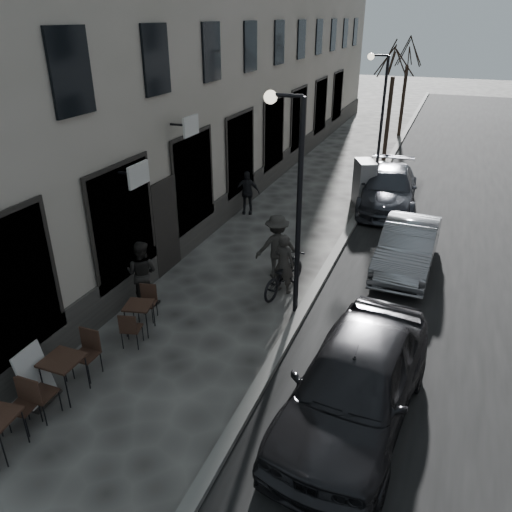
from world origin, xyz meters
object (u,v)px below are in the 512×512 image
Objects in this scene: streetlamp_near at (292,184)px; bistro_set_b at (64,373)px; streetlamp_far at (379,103)px; car_near at (355,382)px; bicycle at (284,274)px; car_mid at (408,247)px; bistro_set_c at (140,315)px; pedestrian_near at (142,273)px; utility_cabinet at (364,183)px; sign_board at (37,381)px; tree_near at (395,59)px; car_far at (388,188)px; tree_far at (409,51)px; pedestrian_far at (247,192)px; pedestrian_mid at (277,246)px.

bistro_set_b is at bearing -123.58° from streetlamp_near.
streetlamp_far is 15.42m from car_near.
car_mid reaches higher than bicycle.
bistro_set_c is 1.34m from pedestrian_near.
streetlamp_near is 8.52m from utility_cabinet.
streetlamp_far is 17.26m from sign_board.
tree_near reaches higher than bicycle.
utility_cabinet is at bearing 59.23° from bistro_set_c.
car_mid is at bearing 55.26° from bistro_set_b.
streetlamp_far is 3.36m from tree_near.
bicycle is 7.62m from car_far.
bistro_set_b is at bearing 90.76° from pedestrian_near.
utility_cabinet reaches higher than bistro_set_b.
utility_cabinet is 0.91m from car_far.
streetlamp_near is 15.08m from tree_near.
pedestrian_near is (-3.43, -1.00, -2.33)m from streetlamp_near.
bicycle is (-0.47, -20.22, -4.17)m from tree_far.
streetlamp_near is at bearing -102.51° from car_far.
bistro_set_b is 13.29m from car_far.
car_mid is 0.83× the size of car_far.
tree_far is 20.65m from bicycle.
bicycle is 1.19× the size of pedestrian_far.
tree_near is at bearing 66.30° from bistro_set_c.
utility_cabinet is at bearing -119.56° from pedestrian_near.
streetlamp_near is at bearing -116.33° from utility_cabinet.
car_mid is (3.24, 1.76, -0.22)m from pedestrian_mid.
utility_cabinet is 1.01× the size of pedestrian_near.
car_mid is (2.32, -11.71, -4.00)m from tree_near.
utility_cabinet is (0.20, -6.81, -3.83)m from tree_near.
bistro_set_b is 10.12m from pedestrian_far.
bistro_set_c is at bearing 174.74° from car_near.
car_near is (2.19, -15.08, -2.35)m from streetlamp_far.
streetlamp_far is at bearing -90.46° from tree_far.
pedestrian_near is (-3.50, -16.00, -3.84)m from tree_near.
tree_far is 13.37m from utility_cabinet.
bistro_set_c is (0.12, 2.28, -0.07)m from bistro_set_b.
car_near is (1.91, -11.27, -0.02)m from utility_cabinet.
car_mid is at bearing -151.28° from pedestrian_near.
pedestrian_mid is (-0.84, -10.47, -2.27)m from streetlamp_far.
tree_far reaches higher than car_mid.
tree_near reaches higher than sign_board.
streetlamp_far is 9.37m from car_mid.
streetlamp_near is 0.89× the size of tree_near.
pedestrian_near is 10.32m from car_far.
car_near is (5.11, 1.33, 0.32)m from bistro_set_b.
streetlamp_far is 1.05× the size of car_far.
utility_cabinet is 5.35m from car_mid.
streetlamp_near is 3.11× the size of bistro_set_b.
car_far is (1.57, 7.46, 0.22)m from bicycle.
utility_cabinet is 0.90× the size of bicycle.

